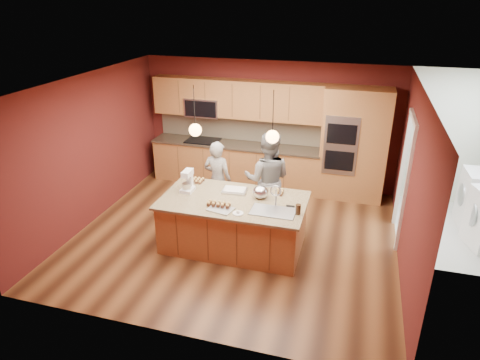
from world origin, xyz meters
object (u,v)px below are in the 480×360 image
(person_left, at_px, (218,180))
(mixing_bowl, at_px, (260,192))
(island, at_px, (234,222))
(person_right, at_px, (267,180))
(stand_mixer, at_px, (188,182))

(person_left, distance_m, mixing_bowl, 1.26)
(island, xyz_separation_m, person_right, (0.35, 0.92, 0.43))
(person_left, height_order, person_right, person_right)
(stand_mixer, bearing_deg, person_right, 34.97)
(mixing_bowl, bearing_deg, person_left, 143.64)
(person_right, xyz_separation_m, stand_mixer, (-1.20, -0.82, 0.15))
(island, height_order, person_right, person_right)
(island, bearing_deg, stand_mixer, 172.99)
(person_right, height_order, mixing_bowl, person_right)
(person_right, relative_size, mixing_bowl, 6.78)
(person_left, relative_size, person_right, 0.86)
(person_right, xyz_separation_m, mixing_bowl, (0.05, -0.73, 0.10))
(person_left, height_order, stand_mixer, person_left)
(island, xyz_separation_m, person_left, (-0.60, 0.92, 0.31))
(stand_mixer, distance_m, mixing_bowl, 1.25)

